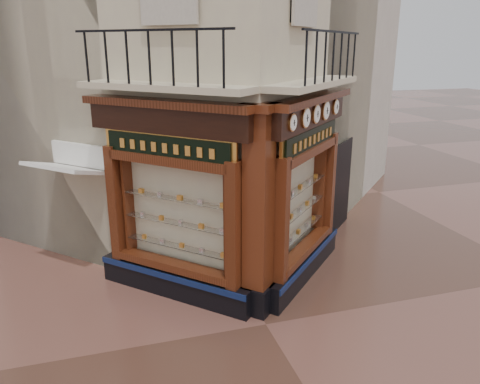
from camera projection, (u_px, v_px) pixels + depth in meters
name	position (u px, v px, depth m)	size (l,w,h in m)	color
ground	(266.00, 324.00, 8.60)	(80.00, 80.00, 0.00)	#4A2D22
main_building	(192.00, 2.00, 12.43)	(8.00, 8.00, 12.00)	#BEAE94
neighbour_left	(96.00, 25.00, 14.17)	(8.00, 8.00, 11.00)	beige
neighbour_right	(251.00, 27.00, 15.52)	(8.00, 8.00, 11.00)	beige
shopfront_left	(172.00, 204.00, 9.06)	(2.86, 2.86, 3.98)	black
shopfront_right	(305.00, 191.00, 9.83)	(2.86, 2.86, 3.98)	black
corner_pilaster	(258.00, 216.00, 8.48)	(0.85, 0.85, 3.98)	black
balcony	(243.00, 84.00, 8.70)	(5.94, 2.97, 1.03)	#BEAE94
clock_a	(292.00, 123.00, 8.15)	(0.26, 0.26, 0.32)	#BF7E3F
clock_b	(306.00, 118.00, 8.69)	(0.31, 0.31, 0.39)	#BF7E3F
clock_c	(316.00, 114.00, 9.18)	(0.30, 0.30, 0.38)	#BF7E3F
clock_d	(326.00, 111.00, 9.67)	(0.32, 0.32, 0.41)	#BF7E3F
clock_e	(336.00, 107.00, 10.24)	(0.28, 0.28, 0.34)	#BF7E3F
awning	(77.00, 272.00, 10.60)	(1.62, 0.97, 0.08)	white
signboard_left	(167.00, 147.00, 8.66)	(2.14, 2.14, 0.57)	gold
signboard_right	(311.00, 139.00, 9.46)	(2.17, 2.17, 0.58)	gold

